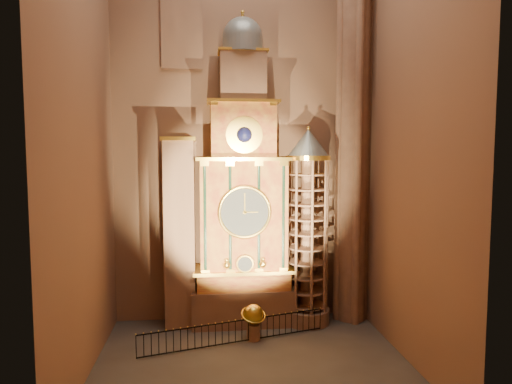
{
  "coord_description": "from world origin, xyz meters",
  "views": [
    {
      "loc": [
        -2.03,
        -19.42,
        9.36
      ],
      "look_at": [
        0.49,
        3.0,
        7.43
      ],
      "focal_mm": 32.0,
      "sensor_mm": 36.0,
      "label": 1
    }
  ],
  "objects": [
    {
      "name": "gothic_pier",
      "position": [
        6.1,
        5.0,
        11.0
      ],
      "size": [
        2.04,
        2.04,
        22.0
      ],
      "color": "#8C634C",
      "rests_on": "floor"
    },
    {
      "name": "portrait_tower",
      "position": [
        -3.4,
        4.98,
        5.15
      ],
      "size": [
        1.8,
        1.6,
        10.2
      ],
      "color": "#8C634C",
      "rests_on": "floor"
    },
    {
      "name": "floor",
      "position": [
        0.0,
        0.0,
        0.0
      ],
      "size": [
        14.0,
        14.0,
        0.0
      ],
      "primitive_type": "plane",
      "color": "#383330",
      "rests_on": "ground"
    },
    {
      "name": "stained_glass_window",
      "position": [
        -3.2,
        5.92,
        16.5
      ],
      "size": [
        2.2,
        0.14,
        5.2
      ],
      "color": "navy",
      "rests_on": "wall_back"
    },
    {
      "name": "celestial_globe",
      "position": [
        0.31,
        2.66,
        1.08
      ],
      "size": [
        1.51,
        1.46,
        1.8
      ],
      "color": "#8C634C",
      "rests_on": "floor"
    },
    {
      "name": "wall_left",
      "position": [
        -7.0,
        0.0,
        11.0
      ],
      "size": [
        0.0,
        22.0,
        22.0
      ],
      "primitive_type": "plane",
      "rotation": [
        1.57,
        0.0,
        1.57
      ],
      "color": "#8C644B",
      "rests_on": "floor"
    },
    {
      "name": "iron_railing",
      "position": [
        -0.62,
        2.26,
        0.6
      ],
      "size": [
        9.19,
        2.58,
        1.11
      ],
      "color": "black",
      "rests_on": "floor"
    },
    {
      "name": "stair_turret",
      "position": [
        3.5,
        4.7,
        5.27
      ],
      "size": [
        2.5,
        2.5,
        10.8
      ],
      "color": "#8C634C",
      "rests_on": "floor"
    },
    {
      "name": "wall_back",
      "position": [
        0.0,
        6.0,
        11.0
      ],
      "size": [
        22.0,
        0.0,
        22.0
      ],
      "primitive_type": "plane",
      "rotation": [
        1.57,
        0.0,
        0.0
      ],
      "color": "#8C644B",
      "rests_on": "floor"
    },
    {
      "name": "astronomical_clock",
      "position": [
        0.0,
        4.96,
        6.68
      ],
      "size": [
        5.6,
        2.41,
        16.7
      ],
      "color": "#8C634C",
      "rests_on": "floor"
    },
    {
      "name": "wall_right",
      "position": [
        7.0,
        0.0,
        11.0
      ],
      "size": [
        0.0,
        22.0,
        22.0
      ],
      "primitive_type": "plane",
      "rotation": [
        1.57,
        0.0,
        -1.57
      ],
      "color": "#8C644B",
      "rests_on": "floor"
    }
  ]
}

